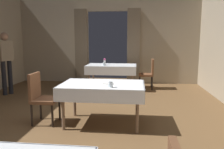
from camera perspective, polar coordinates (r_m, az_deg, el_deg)
ground at (r=4.24m, az=-8.47°, el=-12.43°), size 10.08×10.08×0.00m
wall_back at (r=8.06m, az=-1.12°, el=8.74°), size 6.40×0.27×3.00m
dining_table_mid at (r=4.07m, az=-2.39°, el=-3.45°), size 1.49×0.96×0.75m
dining_table_far at (r=7.04m, az=-0.11°, el=1.74°), size 1.53×0.93×0.75m
chair_mid_left at (r=4.35m, az=-17.45°, el=-5.10°), size 0.44×0.44×0.93m
chair_far_right at (r=7.15m, az=9.21°, el=0.55°), size 0.44×0.44×0.93m
glass_mid_a at (r=3.72m, az=-0.33°, el=-2.54°), size 0.07×0.07×0.10m
plate_mid_b at (r=4.01m, az=-1.10°, el=-2.32°), size 0.22×0.22×0.01m
flower_vase_far at (r=7.14m, az=-1.86°, el=3.41°), size 0.07×0.07×0.20m
glass_far_b at (r=6.80m, az=-1.99°, el=2.69°), size 0.08×0.08×0.11m
person_waiter_by_doorway at (r=6.89m, az=-25.23°, el=3.77°), size 0.37×0.42×1.72m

